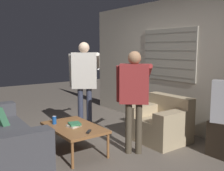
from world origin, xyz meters
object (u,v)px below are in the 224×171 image
Objects in this scene: person_right_standing at (134,90)px; spare_remote at (89,132)px; coffee_table at (74,128)px; armchair_beige at (161,123)px; soda_can at (54,120)px; person_left_standing at (84,76)px; book_stack at (74,125)px.

person_right_standing is 0.90m from spare_remote.
coffee_table is at bearing 140.64° from spare_remote.
armchair_beige is 0.86× the size of coffee_table.
soda_can is (-0.70, -1.67, 0.17)m from armchair_beige.
person_left_standing is at bearing 137.32° from person_right_standing.
person_right_standing reaches higher than coffee_table.
person_right_standing is 12.73× the size of spare_remote.
soda_can is at bearing 154.46° from spare_remote.
person_right_standing is (0.56, 0.72, 0.60)m from coffee_table.
coffee_table is 0.62× the size of person_left_standing.
spare_remote is at bearing 17.67° from soda_can.
person_left_standing reaches higher than book_stack.
armchair_beige is at bearing 74.43° from coffee_table.
soda_can is 1.03× the size of spare_remote.
soda_can is at bearing -119.13° from person_left_standing.
armchair_beige is 1.53m from coffee_table.
armchair_beige is at bearing 75.29° from book_stack.
book_stack is at bearing 30.50° from soda_can.
person_right_standing reaches higher than armchair_beige.
armchair_beige is 0.54× the size of person_left_standing.
person_right_standing is at bearing -49.92° from person_left_standing.
coffee_table is 1.15m from person_left_standing.
person_left_standing is 13.96× the size of spare_remote.
book_stack is at bearing 142.06° from spare_remote.
coffee_table is 0.36m from soda_can.
person_left_standing reaches higher than soda_can.
spare_remote is at bearing 5.27° from book_stack.
coffee_table is 8.70× the size of spare_remote.
person_left_standing is 1.38m from spare_remote.
soda_can is 0.72m from spare_remote.
book_stack is (0.70, -0.60, -0.64)m from person_left_standing.
person_left_standing is at bearing 138.78° from coffee_table.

